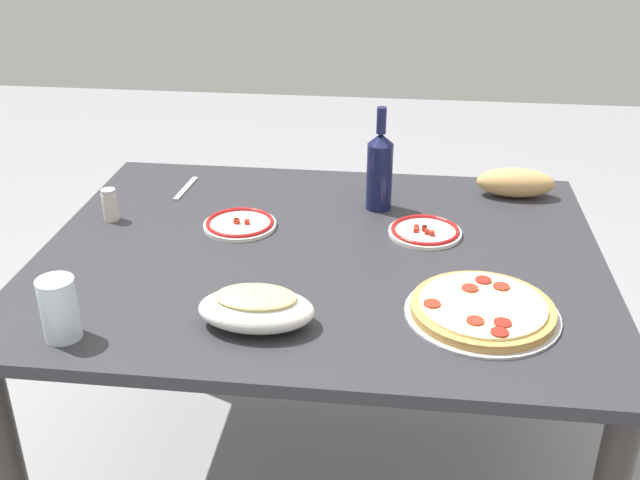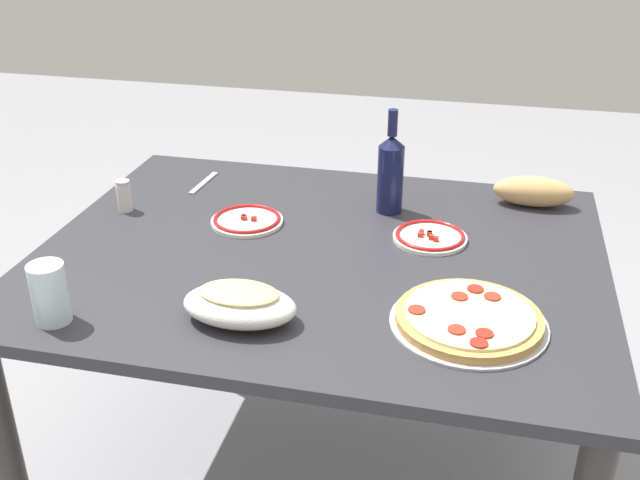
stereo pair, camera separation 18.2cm
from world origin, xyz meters
The scene contains 10 objects.
dining_table centered at (0.00, 0.00, 0.64)m, with size 1.37×1.07×0.75m.
pepperoni_pizza centered at (0.37, -0.25, 0.77)m, with size 0.32×0.32×0.03m.
baked_pasta_dish centered at (-0.09, -0.34, 0.79)m, with size 0.24×0.15×0.08m.
wine_bottle centered at (0.13, 0.27, 0.86)m, with size 0.07×0.07×0.28m.
water_glass centered at (-0.46, -0.43, 0.82)m, with size 0.07×0.07×0.13m, color silver.
side_plate_near centered at (-0.22, 0.11, 0.76)m, with size 0.19×0.19×0.02m.
side_plate_far centered at (0.26, 0.12, 0.76)m, with size 0.19×0.19×0.02m.
bread_loaf centered at (0.51, 0.40, 0.79)m, with size 0.22×0.09×0.08m, color tan.
spice_shaker centered at (-0.57, 0.11, 0.79)m, with size 0.04×0.04×0.09m.
fork_right centered at (-0.43, 0.34, 0.75)m, with size 0.17×0.02×0.01m, color #B7B7BC.
Camera 2 is at (0.37, -1.59, 1.60)m, focal length 42.26 mm.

